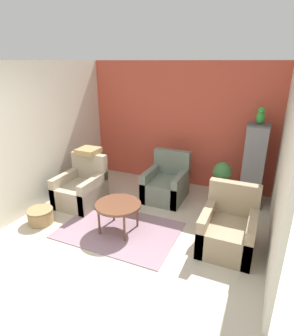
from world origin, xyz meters
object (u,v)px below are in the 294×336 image
object	(u,v)px
armchair_left	(82,189)
birdcage	(253,167)
armchair_right	(228,230)
wicker_basket	(40,216)
potted_plant	(222,176)
parrot	(261,116)
armchair_middle	(166,185)
coffee_table	(118,206)

from	to	relation	value
armchair_left	birdcage	bearing A→B (deg)	24.06
armchair_right	wicker_basket	xyz separation A→B (m)	(-2.96, -0.60, -0.15)
potted_plant	parrot	bearing A→B (deg)	13.68
armchair_middle	armchair_right	bearing A→B (deg)	-39.65
coffee_table	birdcage	xyz separation A→B (m)	(1.81, 1.84, 0.30)
armchair_middle	wicker_basket	xyz separation A→B (m)	(-1.59, -1.73, -0.15)
coffee_table	potted_plant	world-z (taller)	potted_plant
armchair_middle	potted_plant	distance (m)	1.07
coffee_table	potted_plant	xyz separation A→B (m)	(1.28, 1.72, 0.07)
armchair_left	armchair_middle	world-z (taller)	same
wicker_basket	armchair_middle	bearing A→B (deg)	47.32
armchair_right	armchair_middle	xyz separation A→B (m)	(-1.36, 1.13, 0.00)
coffee_table	armchair_left	bearing A→B (deg)	153.78
armchair_left	birdcage	xyz separation A→B (m)	(2.91, 1.30, 0.46)
parrot	potted_plant	size ratio (longest dim) A/B	0.38
parrot	potted_plant	xyz separation A→B (m)	(-0.53, -0.13, -1.16)
armchair_right	birdcage	size ratio (longest dim) A/B	0.59
armchair_left	potted_plant	bearing A→B (deg)	26.20
parrot	wicker_basket	distance (m)	4.10
armchair_middle	birdcage	bearing A→B (deg)	16.25
potted_plant	armchair_right	bearing A→B (deg)	-75.89
birdcage	wicker_basket	size ratio (longest dim) A/B	3.57
armchair_left	armchair_middle	bearing A→B (deg)	31.66
coffee_table	birdcage	size ratio (longest dim) A/B	0.47
birdcage	armchair_left	bearing A→B (deg)	-155.94
armchair_right	armchair_middle	world-z (taller)	same
coffee_table	parrot	bearing A→B (deg)	45.65
armchair_middle	birdcage	size ratio (longest dim) A/B	0.59
armchair_left	parrot	world-z (taller)	parrot
armchair_middle	wicker_basket	distance (m)	2.36
birdcage	potted_plant	distance (m)	0.59
coffee_table	parrot	xyz separation A→B (m)	(1.81, 1.85, 1.22)
armchair_middle	potted_plant	world-z (taller)	armchair_middle
birdcage	parrot	bearing A→B (deg)	90.00
wicker_basket	potted_plant	bearing A→B (deg)	38.30
armchair_right	potted_plant	bearing A→B (deg)	104.11
armchair_left	birdcage	world-z (taller)	birdcage
coffee_table	armchair_left	xyz separation A→B (m)	(-1.11, 0.54, -0.16)
armchair_middle	wicker_basket	size ratio (longest dim) A/B	2.11
armchair_left	wicker_basket	distance (m)	0.91
parrot	wicker_basket	world-z (taller)	parrot
armchair_middle	parrot	world-z (taller)	parrot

